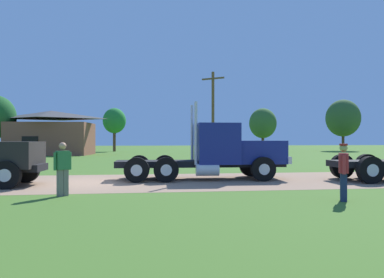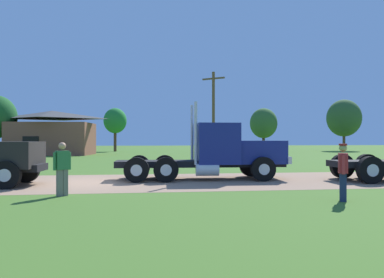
{
  "view_description": "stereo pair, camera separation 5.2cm",
  "coord_description": "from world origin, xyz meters",
  "px_view_note": "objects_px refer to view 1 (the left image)",
  "views": [
    {
      "loc": [
        2.29,
        -16.66,
        1.83
      ],
      "look_at": [
        4.78,
        2.05,
        1.86
      ],
      "focal_mm": 35.6,
      "sensor_mm": 36.0,
      "label": 1
    },
    {
      "loc": [
        2.34,
        -16.67,
        1.83
      ],
      "look_at": [
        4.78,
        2.05,
        1.86
      ],
      "focal_mm": 35.6,
      "sensor_mm": 36.0,
      "label": 2
    }
  ],
  "objects_px": {
    "truck_foreground_white": "(221,152)",
    "visitor_walking_mid": "(344,170)",
    "utility_pole_near": "(213,113)",
    "visitor_standing_near": "(63,167)",
    "shed_building": "(51,134)"
  },
  "relations": [
    {
      "from": "shed_building",
      "to": "utility_pole_near",
      "type": "relative_size",
      "value": 1.28
    },
    {
      "from": "visitor_walking_mid",
      "to": "shed_building",
      "type": "height_order",
      "value": "shed_building"
    },
    {
      "from": "visitor_walking_mid",
      "to": "utility_pole_near",
      "type": "bearing_deg",
      "value": 88.93
    },
    {
      "from": "truck_foreground_white",
      "to": "utility_pole_near",
      "type": "height_order",
      "value": "utility_pole_near"
    },
    {
      "from": "visitor_walking_mid",
      "to": "shed_building",
      "type": "relative_size",
      "value": 0.17
    },
    {
      "from": "truck_foreground_white",
      "to": "shed_building",
      "type": "height_order",
      "value": "shed_building"
    },
    {
      "from": "truck_foreground_white",
      "to": "visitor_standing_near",
      "type": "relative_size",
      "value": 4.53
    },
    {
      "from": "truck_foreground_white",
      "to": "visitor_standing_near",
      "type": "xyz_separation_m",
      "value": [
        -6.2,
        -4.5,
        -0.3
      ]
    },
    {
      "from": "visitor_standing_near",
      "to": "utility_pole_near",
      "type": "distance_m",
      "value": 22.98
    },
    {
      "from": "truck_foreground_white",
      "to": "visitor_walking_mid",
      "type": "xyz_separation_m",
      "value": [
        2.31,
        -6.68,
        -0.32
      ]
    },
    {
      "from": "visitor_standing_near",
      "to": "utility_pole_near",
      "type": "height_order",
      "value": "utility_pole_near"
    },
    {
      "from": "utility_pole_near",
      "to": "truck_foreground_white",
      "type": "bearing_deg",
      "value": -99.48
    },
    {
      "from": "visitor_walking_mid",
      "to": "utility_pole_near",
      "type": "relative_size",
      "value": 0.22
    },
    {
      "from": "visitor_standing_near",
      "to": "visitor_walking_mid",
      "type": "relative_size",
      "value": 1.02
    },
    {
      "from": "truck_foreground_white",
      "to": "shed_building",
      "type": "distance_m",
      "value": 33.33
    }
  ]
}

